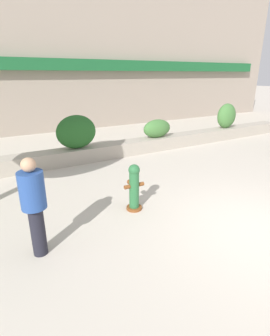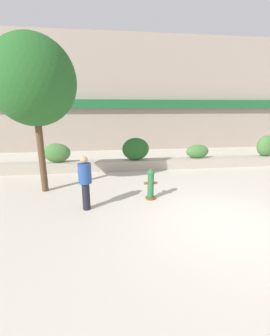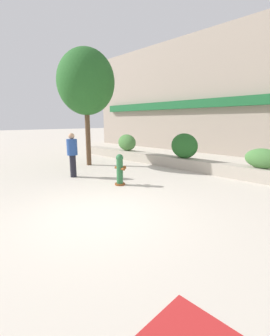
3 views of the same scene
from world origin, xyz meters
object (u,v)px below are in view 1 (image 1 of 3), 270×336
at_px(hedge_bush_2, 157,128).
at_px(hedge_bush_1, 76,132).
at_px(hedge_bush_3, 226,116).
at_px(pedestrian, 34,202).
at_px(fire_hydrant, 134,187).

bearing_deg(hedge_bush_2, hedge_bush_1, 180.00).
relative_size(hedge_bush_2, hedge_bush_3, 1.07).
xyz_separation_m(hedge_bush_3, pedestrian, (-9.41, -4.49, -0.08)).
bearing_deg(hedge_bush_3, fire_hydrant, -151.48).
xyz_separation_m(hedge_bush_2, hedge_bush_3, (3.93, 0.00, 0.21)).
bearing_deg(pedestrian, fire_hydrant, 14.46).
height_order(hedge_bush_2, hedge_bush_3, hedge_bush_3).
height_order(hedge_bush_1, pedestrian, pedestrian).
xyz_separation_m(hedge_bush_1, hedge_bush_2, (3.31, 0.00, -0.21)).
relative_size(hedge_bush_3, fire_hydrant, 1.05).
xyz_separation_m(hedge_bush_2, pedestrian, (-5.48, -4.49, 0.13)).
relative_size(fire_hydrant, pedestrian, 0.62).
distance_m(hedge_bush_3, pedestrian, 10.43).
relative_size(hedge_bush_2, pedestrian, 0.70).
bearing_deg(pedestrian, hedge_bush_3, 25.52).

